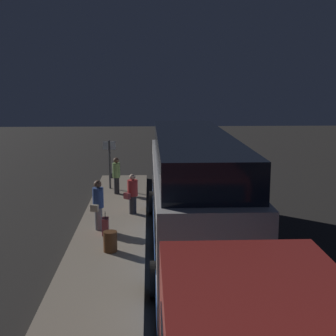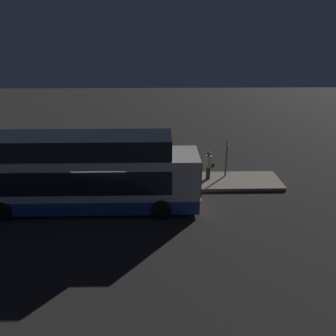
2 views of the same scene
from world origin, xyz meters
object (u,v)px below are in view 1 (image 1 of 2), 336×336
Objects in this scene: sign_post at (110,159)px; bus_lead at (192,198)px; passenger_waiting at (116,174)px; trash_bin at (110,241)px; passenger_boarding at (98,203)px; passenger_with_bags at (132,193)px; suitcase at (105,226)px.

bus_lead is at bearing -157.47° from sign_post.
trash_bin is at bearing -122.45° from passenger_waiting.
passenger_boarding is at bearing -179.00° from sign_post.
bus_lead reaches higher than passenger_with_bags.
suitcase is 1.67m from trash_bin.
suitcase is at bearing 10.41° from trash_bin.
suitcase is 7.19m from sign_post.
trash_bin is (-4.19, 0.56, -0.54)m from passenger_with_bags.
passenger_with_bags is 0.68× the size of sign_post.
passenger_with_bags is (2.00, -1.15, -0.12)m from passenger_boarding.
passenger_boarding is 0.92m from suitcase.
suitcase is at bearing 115.02° from passenger_with_bags.
suitcase is (-5.97, -0.02, -0.65)m from passenger_waiting.
suitcase is 0.34× the size of sign_post.
passenger_with_bags is at bearing -18.67° from suitcase.
sign_post is (1.11, 0.39, 0.54)m from passenger_waiting.
passenger_waiting is (5.43, -0.28, -0.04)m from passenger_boarding.
passenger_boarding is 2.36m from trash_bin.
passenger_waiting is at bearing -160.54° from sign_post.
passenger_waiting reaches higher than suitcase.
trash_bin is at bearing 104.49° from bus_lead.
sign_post reaches higher than passenger_with_bags.
bus_lead is 18.24× the size of trash_bin.
suitcase is (-0.54, -0.29, -0.69)m from passenger_boarding.
trash_bin is (-0.68, 2.63, -1.19)m from bus_lead.
sign_post is at bearing -30.68° from passenger_with_bags.
bus_lead reaches higher than passenger_waiting.
passenger_waiting is 6.00m from suitcase.
sign_post is (4.53, 1.27, 0.62)m from passenger_with_bags.
passenger_with_bags reaches higher than trash_bin.
passenger_boarding is at bearing 64.96° from bus_lead.
sign_post is at bearing 4.66° from trash_bin.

